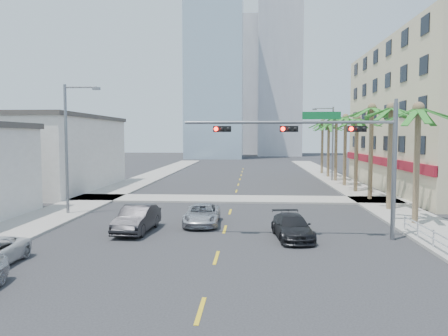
% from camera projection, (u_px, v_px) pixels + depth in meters
% --- Properties ---
extents(ground, '(260.00, 260.00, 0.00)m').
position_uv_depth(ground, '(207.00, 289.00, 15.67)').
color(ground, '#262628').
rests_on(ground, ground).
extents(sidewalk_right, '(4.00, 120.00, 0.15)m').
position_uv_depth(sidewalk_right, '(383.00, 204.00, 34.78)').
color(sidewalk_right, gray).
rests_on(sidewalk_right, ground).
extents(sidewalk_left, '(4.00, 120.00, 0.15)m').
position_uv_depth(sidewalk_left, '(89.00, 201.00, 36.36)').
color(sidewalk_left, gray).
rests_on(sidewalk_left, ground).
extents(sidewalk_cross, '(80.00, 4.00, 0.15)m').
position_uv_depth(sidewalk_cross, '(234.00, 199.00, 37.56)').
color(sidewalk_cross, gray).
rests_on(sidewalk_cross, ground).
extents(building_left_far, '(11.00, 18.00, 7.20)m').
position_uv_depth(building_left_far, '(46.00, 155.00, 44.56)').
color(building_left_far, beige).
rests_on(building_left_far, ground).
extents(tower_far_left, '(14.00, 14.00, 48.00)m').
position_uv_depth(tower_far_left, '(215.00, 62.00, 109.01)').
color(tower_far_left, '#99B2C6').
rests_on(tower_far_left, ground).
extents(tower_far_right, '(12.00, 12.00, 60.00)m').
position_uv_depth(tower_far_right, '(280.00, 49.00, 122.39)').
color(tower_far_right, '#ADADB2').
rests_on(tower_far_right, ground).
extents(tower_far_center, '(16.00, 16.00, 42.00)m').
position_uv_depth(tower_far_center, '(239.00, 87.00, 138.75)').
color(tower_far_center, '#ADADB2').
rests_on(tower_far_center, ground).
extents(traffic_signal_mast, '(11.12, 0.54, 7.20)m').
position_uv_depth(traffic_signal_mast, '(332.00, 144.00, 22.84)').
color(traffic_signal_mast, slate).
rests_on(traffic_signal_mast, ground).
extents(palm_tree_0, '(4.80, 4.80, 7.80)m').
position_uv_depth(palm_tree_0, '(418.00, 110.00, 26.34)').
color(palm_tree_0, brown).
rests_on(palm_tree_0, ground).
extents(palm_tree_1, '(4.80, 4.80, 8.16)m').
position_uv_depth(palm_tree_1, '(391.00, 109.00, 31.49)').
color(palm_tree_1, brown).
rests_on(palm_tree_1, ground).
extents(palm_tree_2, '(4.80, 4.80, 8.52)m').
position_uv_depth(palm_tree_2, '(372.00, 109.00, 36.64)').
color(palm_tree_2, brown).
rests_on(palm_tree_2, ground).
extents(palm_tree_3, '(4.80, 4.80, 7.80)m').
position_uv_depth(palm_tree_3, '(357.00, 119.00, 41.87)').
color(palm_tree_3, brown).
rests_on(palm_tree_3, ground).
extents(palm_tree_4, '(4.80, 4.80, 8.16)m').
position_uv_depth(palm_tree_4, '(346.00, 118.00, 47.02)').
color(palm_tree_4, brown).
rests_on(palm_tree_4, ground).
extents(palm_tree_5, '(4.80, 4.80, 8.52)m').
position_uv_depth(palm_tree_5, '(336.00, 117.00, 52.17)').
color(palm_tree_5, brown).
rests_on(palm_tree_5, ground).
extents(palm_tree_6, '(4.80, 4.80, 7.80)m').
position_uv_depth(palm_tree_6, '(329.00, 124.00, 57.39)').
color(palm_tree_6, brown).
rests_on(palm_tree_6, ground).
extents(palm_tree_7, '(4.80, 4.80, 8.16)m').
position_uv_depth(palm_tree_7, '(323.00, 123.00, 62.54)').
color(palm_tree_7, brown).
rests_on(palm_tree_7, ground).
extents(streetlight_left, '(2.55, 0.25, 9.00)m').
position_uv_depth(streetlight_left, '(69.00, 142.00, 29.96)').
color(streetlight_left, slate).
rests_on(streetlight_left, ground).
extents(streetlight_right, '(2.55, 0.25, 9.00)m').
position_uv_depth(streetlight_right, '(331.00, 140.00, 52.40)').
color(streetlight_right, slate).
rests_on(streetlight_right, ground).
extents(guardrail, '(0.08, 8.08, 1.00)m').
position_uv_depth(guardrail, '(434.00, 236.00, 20.92)').
color(guardrail, silver).
rests_on(guardrail, ground).
extents(car_lane_left, '(1.88, 4.68, 1.51)m').
position_uv_depth(car_lane_left, '(137.00, 219.00, 24.93)').
color(car_lane_left, black).
rests_on(car_lane_left, ground).
extents(car_lane_center, '(2.21, 4.59, 1.26)m').
position_uv_depth(car_lane_center, '(202.00, 215.00, 26.98)').
color(car_lane_center, '#B9B9BE').
rests_on(car_lane_center, ground).
extents(car_lane_right, '(2.27, 4.56, 1.27)m').
position_uv_depth(car_lane_right, '(292.00, 227.00, 23.29)').
color(car_lane_right, black).
rests_on(car_lane_right, ground).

